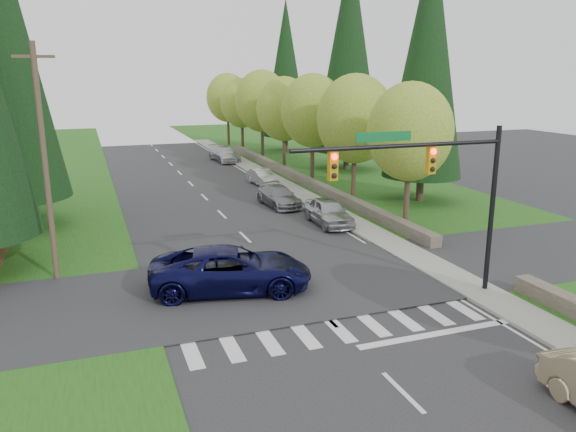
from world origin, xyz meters
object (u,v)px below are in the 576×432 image
parked_car_b (279,196)px  suv_navy (231,270)px  parked_car_c (262,177)px  parked_car_e (224,154)px  parked_car_a (329,212)px  parked_car_d (227,156)px

parked_car_b → suv_navy: bearing=-120.2°
parked_car_b → parked_car_c: (1.18, 7.51, -0.04)m
suv_navy → parked_car_e: suv_navy is taller
suv_navy → parked_car_a: bearing=-31.8°
parked_car_d → parked_car_c: bearing=-85.2°
parked_car_c → parked_car_d: (0.22, 12.63, 0.04)m
parked_car_b → parked_car_e: 21.04m
parked_car_a → parked_car_b: parked_car_a is taller
parked_car_b → parked_car_d: same height
suv_navy → parked_car_d: (8.24, 34.03, -0.25)m
parked_car_c → parked_car_b: bearing=-105.0°
suv_navy → parked_car_c: size_ratio=1.72×
suv_navy → parked_car_b: bearing=-14.0°
parked_car_a → parked_car_b: (-1.22, 5.56, -0.11)m
parked_car_a → parked_car_c: bearing=91.9°
parked_car_b → parked_car_c: 7.60m
parked_car_c → parked_car_e: (0.13, 13.49, 0.13)m
parked_car_b → parked_car_d: size_ratio=1.17×
parked_car_b → parked_car_e: (1.31, 21.00, 0.09)m
parked_car_c → parked_car_e: 13.49m
parked_car_a → parked_car_e: 26.56m
parked_car_d → parked_car_e: size_ratio=0.75×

